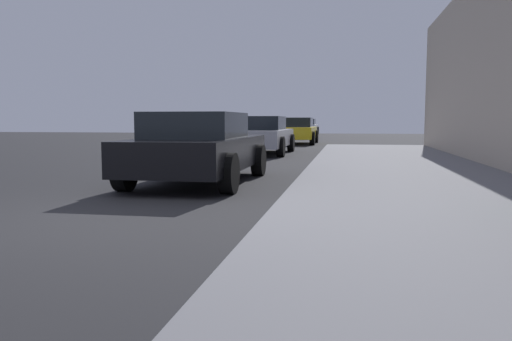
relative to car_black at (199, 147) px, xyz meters
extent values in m
plane|color=#232326|center=(-0.19, -3.65, -0.64)|extent=(80.00, 80.00, 0.00)
cube|color=slate|center=(3.81, -3.65, -0.57)|extent=(4.00, 32.00, 0.15)
cube|color=black|center=(0.00, 0.05, -0.10)|extent=(1.71, 4.13, 0.55)
cube|color=black|center=(0.00, -0.16, 0.40)|extent=(1.51, 1.86, 0.45)
cylinder|color=black|center=(-0.86, 1.37, -0.32)|extent=(0.22, 0.64, 0.64)
cylinder|color=black|center=(0.86, 1.37, -0.32)|extent=(0.22, 0.64, 0.64)
cylinder|color=black|center=(-0.86, -1.27, -0.32)|extent=(0.22, 0.64, 0.64)
cylinder|color=black|center=(0.86, -1.27, -0.32)|extent=(0.22, 0.64, 0.64)
cube|color=#B7B7BF|center=(-0.31, 8.17, -0.10)|extent=(1.82, 4.45, 0.55)
cube|color=black|center=(-0.31, 7.95, 0.40)|extent=(1.60, 2.00, 0.45)
cylinder|color=black|center=(-1.22, 9.60, -0.32)|extent=(0.22, 0.64, 0.64)
cylinder|color=black|center=(0.61, 9.60, -0.32)|extent=(0.22, 0.64, 0.64)
cylinder|color=black|center=(-1.22, 6.75, -0.32)|extent=(0.22, 0.64, 0.64)
cylinder|color=black|center=(0.61, 6.75, -0.32)|extent=(0.22, 0.64, 0.64)
cube|color=yellow|center=(0.14, 15.83, -0.10)|extent=(1.82, 4.10, 0.55)
cube|color=black|center=(0.14, 15.62, 0.40)|extent=(1.60, 1.85, 0.45)
cylinder|color=black|center=(-0.77, 17.14, -0.32)|extent=(0.22, 0.64, 0.64)
cylinder|color=black|center=(1.05, 17.14, -0.32)|extent=(0.22, 0.64, 0.64)
cylinder|color=black|center=(-0.77, 14.51, -0.32)|extent=(0.22, 0.64, 0.64)
cylinder|color=black|center=(1.05, 14.51, -0.32)|extent=(0.22, 0.64, 0.64)
cube|color=#233899|center=(-0.53, 23.79, -0.10)|extent=(1.72, 4.32, 0.55)
cube|color=black|center=(-0.53, 23.57, 0.40)|extent=(1.52, 1.94, 0.45)
cylinder|color=black|center=(-1.39, 25.17, -0.32)|extent=(0.22, 0.64, 0.64)
cylinder|color=black|center=(0.33, 25.17, -0.32)|extent=(0.22, 0.64, 0.64)
cylinder|color=black|center=(-1.39, 22.41, -0.32)|extent=(0.22, 0.64, 0.64)
cylinder|color=black|center=(0.33, 22.41, -0.32)|extent=(0.22, 0.64, 0.64)
cube|color=white|center=(-0.73, 31.91, -0.10)|extent=(1.77, 4.58, 0.55)
cube|color=black|center=(-0.73, 31.68, 0.40)|extent=(1.56, 2.06, 0.45)
cylinder|color=black|center=(-1.61, 33.38, -0.32)|extent=(0.22, 0.64, 0.64)
cylinder|color=black|center=(0.16, 33.38, -0.32)|extent=(0.22, 0.64, 0.64)
cylinder|color=black|center=(-1.61, 30.45, -0.32)|extent=(0.22, 0.64, 0.64)
cylinder|color=black|center=(0.16, 30.45, -0.32)|extent=(0.22, 0.64, 0.64)
camera|label=1|loc=(2.65, -8.79, 0.48)|focal=35.46mm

